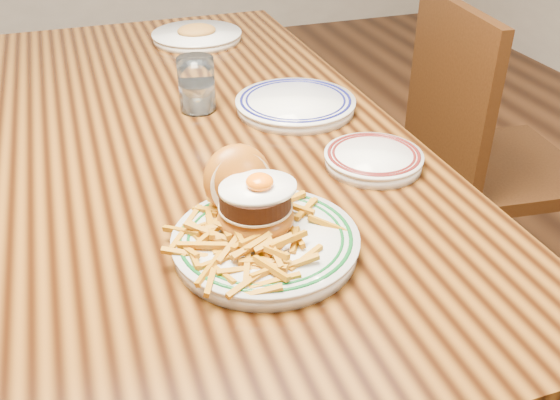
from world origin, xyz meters
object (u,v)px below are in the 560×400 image
object	(u,v)px
chair_right	(479,155)
main_plate	(261,225)
table	(188,167)
side_plate	(373,158)

from	to	relation	value
chair_right	main_plate	bearing A→B (deg)	40.93
table	main_plate	distance (m)	0.45
chair_right	main_plate	distance (m)	1.03
side_plate	table	bearing A→B (deg)	118.61
main_plate	chair_right	bearing A→B (deg)	26.86
side_plate	chair_right	bearing A→B (deg)	15.96
chair_right	side_plate	bearing A→B (deg)	42.06
table	side_plate	world-z (taller)	side_plate
table	chair_right	distance (m)	0.86
table	side_plate	distance (m)	0.41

